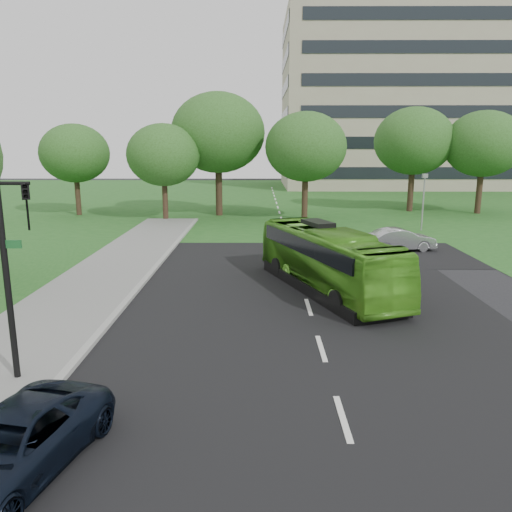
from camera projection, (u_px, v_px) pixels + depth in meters
The scene contains 14 objects.
ground at pixel (314, 326), 17.14m from camera, with size 160.00×160.00×0.00m, color black.
street_surfaces at pixel (278, 224), 39.36m from camera, with size 120.00×120.00×0.15m.
office_building at pixel (418, 102), 74.83m from camera, with size 40.10×20.10×25.00m.
tree_park_a at pixel (163, 155), 40.45m from camera, with size 5.92×5.92×7.87m.
tree_park_b at pixel (218, 133), 43.02m from camera, with size 8.10×8.10×10.62m.
tree_park_c at pixel (306, 147), 40.56m from camera, with size 6.64×6.64×8.81m.
tree_park_d at pixel (414, 141), 45.96m from camera, with size 7.26×7.26×9.59m.
tree_park_e at pixel (484, 144), 44.44m from camera, with size 6.88×6.88×9.17m.
tree_park_f at pixel (75, 153), 43.60m from camera, with size 5.98×5.98×7.98m.
bus at pixel (327, 260), 21.13m from camera, with size 2.24×9.58×2.67m, color #4C9C21.
sedan at pixel (400, 239), 29.36m from camera, with size 1.41×4.05×1.33m, color #ACACB1.
suv at pixel (11, 445), 9.24m from camera, with size 2.06×4.46×1.24m, color black.
traffic_light at pixel (12, 256), 12.35m from camera, with size 0.93×0.28×5.74m.
camera_pole at pixel (424, 194), 35.97m from camera, with size 0.40×0.36×4.11m.
Camera 1 is at (-1.91, -16.24, 6.03)m, focal length 35.00 mm.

